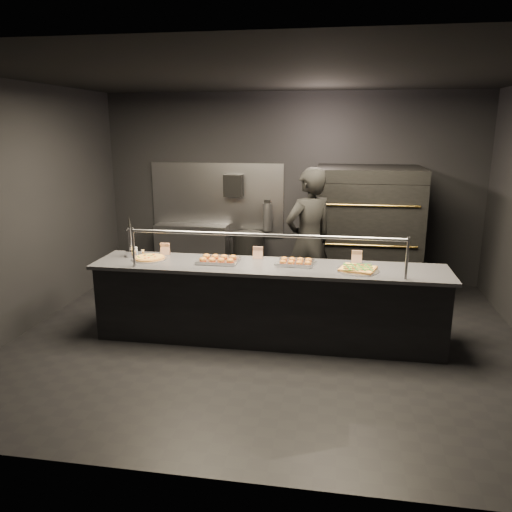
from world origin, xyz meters
name	(u,v)px	position (x,y,z in m)	size (l,w,h in m)	color
room	(267,215)	(-0.02, 0.05, 1.50)	(6.04, 6.00, 3.00)	black
service_counter	(268,302)	(0.00, 0.00, 0.46)	(4.10, 0.78, 1.37)	black
pizza_oven	(366,232)	(1.20, 1.90, 0.97)	(1.50, 1.23, 1.91)	black
prep_shelf	(192,251)	(-1.60, 2.32, 0.45)	(1.20, 0.35, 0.90)	#99999E
towel_dispenser	(234,186)	(-0.90, 2.39, 1.55)	(0.30, 0.20, 0.35)	black
fire_extinguisher	(267,216)	(-0.35, 2.40, 1.06)	(0.14, 0.14, 0.51)	#B2B2B7
beer_tap	(131,245)	(-1.72, 0.12, 1.06)	(0.13, 0.19, 0.51)	silver
round_pizza	(149,258)	(-1.45, 0.03, 0.94)	(0.42, 0.42, 0.03)	silver
slider_tray_a	(218,260)	(-0.60, 0.04, 0.95)	(0.48, 0.36, 0.08)	silver
slider_tray_b	(296,262)	(0.31, 0.09, 0.95)	(0.48, 0.40, 0.07)	silver
square_pizza	(358,269)	(1.02, -0.06, 0.94)	(0.47, 0.47, 0.05)	silver
condiment_jar	(137,251)	(-1.67, 0.20, 0.97)	(0.15, 0.06, 0.10)	silver
tent_cards	(258,252)	(-0.16, 0.28, 1.00)	(2.47, 0.04, 0.15)	white
trash_bin	(248,257)	(-0.63, 2.22, 0.41)	(0.49, 0.49, 0.82)	black
worker	(309,242)	(0.40, 1.01, 0.98)	(0.72, 0.47, 1.97)	black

